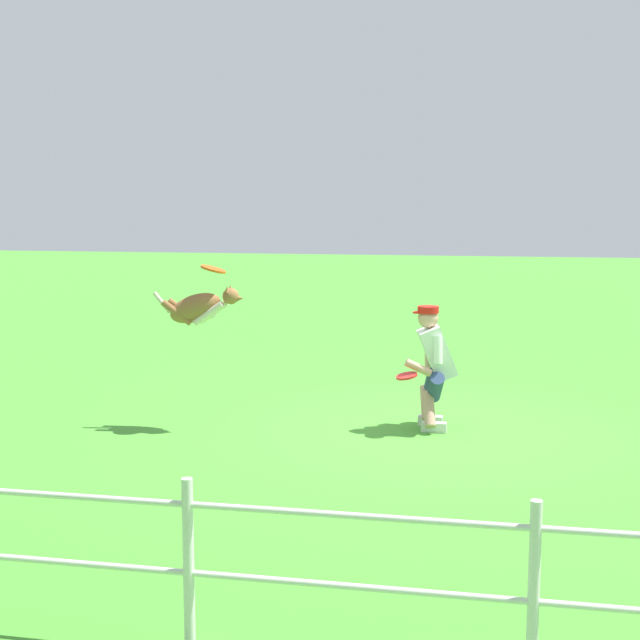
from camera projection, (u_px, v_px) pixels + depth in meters
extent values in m
plane|color=green|center=(427.00, 433.00, 9.26)|extent=(60.00, 60.00, 0.00)
cube|color=silver|center=(430.00, 420.00, 9.58)|extent=(0.26, 0.10, 0.10)
cylinder|color=tan|center=(426.00, 403.00, 9.55)|extent=(0.17, 0.32, 0.37)
cylinder|color=navy|center=(432.00, 383.00, 9.50)|extent=(0.23, 0.43, 0.37)
cube|color=silver|center=(434.00, 427.00, 9.30)|extent=(0.26, 0.10, 0.10)
cylinder|color=tan|center=(429.00, 409.00, 9.27)|extent=(0.17, 0.32, 0.37)
cylinder|color=navy|center=(435.00, 387.00, 9.26)|extent=(0.23, 0.43, 0.37)
cube|color=silver|center=(437.00, 352.00, 9.34)|extent=(0.47, 0.42, 0.58)
cylinder|color=silver|center=(433.00, 344.00, 9.53)|extent=(0.12, 0.15, 0.29)
cylinder|color=silver|center=(438.00, 350.00, 9.13)|extent=(0.12, 0.15, 0.29)
cylinder|color=tan|center=(418.00, 368.00, 9.13)|extent=(0.30, 0.14, 0.19)
cylinder|color=tan|center=(428.00, 358.00, 9.57)|extent=(0.11, 0.16, 0.27)
sphere|color=tan|center=(428.00, 318.00, 9.29)|extent=(0.21, 0.21, 0.21)
cylinder|color=red|center=(428.00, 310.00, 9.28)|extent=(0.22, 0.22, 0.07)
cylinder|color=red|center=(418.00, 312.00, 9.28)|extent=(0.12, 0.12, 0.02)
ellipsoid|color=olive|center=(195.00, 308.00, 9.35)|extent=(0.64, 0.29, 0.45)
ellipsoid|color=beige|center=(210.00, 311.00, 9.32)|extent=(0.14, 0.20, 0.17)
sphere|color=olive|center=(231.00, 296.00, 9.25)|extent=(0.17, 0.17, 0.17)
cone|color=olive|center=(239.00, 298.00, 9.23)|extent=(0.09, 0.09, 0.09)
cone|color=olive|center=(227.00, 289.00, 9.19)|extent=(0.06, 0.06, 0.07)
cone|color=olive|center=(230.00, 288.00, 9.30)|extent=(0.06, 0.06, 0.07)
cylinder|color=beige|center=(209.00, 314.00, 9.23)|extent=(0.34, 0.07, 0.27)
cylinder|color=beige|center=(214.00, 312.00, 9.40)|extent=(0.34, 0.07, 0.27)
cylinder|color=olive|center=(177.00, 313.00, 9.31)|extent=(0.34, 0.07, 0.27)
cylinder|color=olive|center=(183.00, 311.00, 9.47)|extent=(0.34, 0.07, 0.27)
cylinder|color=beige|center=(162.00, 303.00, 9.41)|extent=(0.20, 0.05, 0.23)
cylinder|color=#DF5B13|center=(213.00, 269.00, 9.25)|extent=(0.37, 0.38, 0.12)
cylinder|color=red|center=(407.00, 376.00, 9.12)|extent=(0.25, 0.25, 0.09)
cylinder|color=white|center=(534.00, 593.00, 4.41)|extent=(0.06, 0.06, 0.94)
cylinder|color=white|center=(189.00, 564.00, 4.75)|extent=(0.06, 0.06, 0.94)
cylinder|color=white|center=(355.00, 587.00, 4.58)|extent=(16.01, 0.04, 0.04)
cylinder|color=white|center=(355.00, 516.00, 4.53)|extent=(16.01, 0.04, 0.04)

